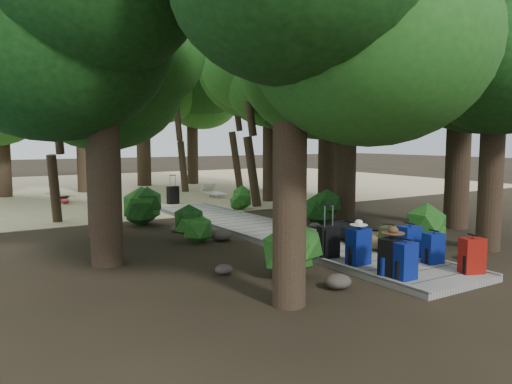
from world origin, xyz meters
TOP-DOWN VIEW (x-y plane):
  - ground at (0.00, 0.00)m, footprint 120.00×120.00m
  - sand_beach at (0.00, 16.00)m, footprint 40.00×22.00m
  - boardwalk at (0.00, 1.00)m, footprint 2.00×12.00m
  - backpack_left_a at (-0.69, -4.24)m, footprint 0.40×0.28m
  - backpack_left_b at (-0.73, -3.95)m, footprint 0.46×0.37m
  - backpack_left_c at (-0.61, -3.02)m, footprint 0.43×0.31m
  - backpack_right_a at (0.68, -4.59)m, footprint 0.47×0.40m
  - backpack_right_b at (0.68, -3.75)m, footprint 0.40×0.31m
  - backpack_right_c at (0.66, -3.17)m, footprint 0.44×0.33m
  - backpack_right_d at (0.73, -2.53)m, footprint 0.47×0.41m
  - duffel_right_khaki at (0.70, -2.09)m, footprint 0.60×0.68m
  - duffel_right_black at (0.72, -1.34)m, footprint 0.55×0.79m
  - suitcase_on_boardwalk at (-0.75, -2.29)m, footprint 0.46×0.30m
  - lone_suitcase_on_sand at (0.23, 8.21)m, footprint 0.46×0.30m
  - hat_brown at (-0.65, -3.91)m, footprint 0.41×0.41m
  - hat_white at (-0.66, -3.06)m, footprint 0.34×0.34m
  - kayak at (-3.34, 10.90)m, footprint 0.83×3.26m
  - sun_lounger at (2.75, 9.41)m, footprint 0.70×1.79m
  - tree_right_a at (3.16, -3.30)m, footprint 4.57×4.57m
  - tree_right_b at (5.09, -1.03)m, footprint 5.45×5.45m
  - tree_right_c at (3.55, 1.96)m, footprint 5.42×5.42m
  - tree_right_d at (5.05, 4.59)m, footprint 5.94×5.94m
  - tree_right_e at (4.00, 7.02)m, footprint 4.56×4.56m
  - tree_right_f at (6.23, 9.80)m, footprint 5.77×5.77m
  - tree_left_a at (-2.97, -3.98)m, footprint 4.40×4.40m
  - tree_left_b at (-4.63, 0.01)m, footprint 5.04×5.04m
  - tree_left_c at (-4.00, 2.99)m, footprint 4.55×4.55m
  - tree_back_a at (-1.60, 14.71)m, footprint 5.49×5.49m
  - tree_back_b at (2.00, 16.45)m, footprint 6.08×6.08m
  - tree_back_c at (4.79, 16.13)m, footprint 4.99×4.99m
  - tree_back_d at (-5.10, 14.47)m, footprint 5.29×5.29m
  - palm_right_a at (2.77, 6.12)m, footprint 4.67×4.67m
  - palm_right_b at (4.57, 10.67)m, footprint 4.53×4.53m
  - palm_right_c at (2.83, 12.50)m, footprint 4.65×4.65m
  - palm_left_a at (-4.68, 6.01)m, footprint 3.94×3.94m
  - rock_left_a at (-1.76, -3.75)m, footprint 0.46×0.42m
  - rock_left_b at (-2.97, -1.90)m, footprint 0.34×0.31m
  - rock_left_c at (-1.51, 0.92)m, footprint 0.52×0.47m
  - rock_left_d at (-2.02, 2.59)m, footprint 0.31×0.28m
  - rock_right_a at (2.00, -3.68)m, footprint 0.43×0.38m
  - rock_right_b at (2.22, -1.63)m, footprint 0.47×0.42m
  - rock_right_c at (1.56, 1.01)m, footprint 0.32×0.29m
  - rock_right_d at (3.17, 4.08)m, footprint 0.63×0.56m
  - shrub_left_a at (-2.06, -2.82)m, footprint 1.04×1.04m
  - shrub_left_b at (-2.30, 1.14)m, footprint 0.98×0.98m
  - shrub_left_c at (-2.45, 4.25)m, footprint 1.28×1.28m
  - shrub_right_a at (2.25, -2.41)m, footprint 1.03×1.03m
  - shrub_right_b at (2.32, 1.60)m, footprint 1.15×1.15m
  - shrub_right_c at (1.75, 5.38)m, footprint 0.75×0.75m

SIDE VIEW (x-z plane):
  - ground at x=0.00m, z-range 0.00..0.00m
  - sand_beach at x=0.00m, z-range 0.00..0.02m
  - boardwalk at x=0.00m, z-range 0.00..0.12m
  - rock_left_d at x=-2.02m, z-range 0.00..0.17m
  - rock_right_c at x=1.56m, z-range 0.00..0.18m
  - rock_left_b at x=-2.97m, z-range 0.00..0.19m
  - rock_right_a at x=2.00m, z-range 0.00..0.23m
  - rock_left_a at x=-1.76m, z-range 0.00..0.25m
  - rock_right_b at x=2.22m, z-range 0.00..0.26m
  - rock_left_c at x=-1.51m, z-range 0.00..0.29m
  - rock_right_d at x=3.17m, z-range 0.00..0.34m
  - kayak at x=-3.34m, z-range 0.02..0.34m
  - sun_lounger at x=2.75m, z-range 0.02..0.59m
  - duffel_right_khaki at x=0.70m, z-range 0.12..0.50m
  - shrub_right_c at x=1.75m, z-range 0.00..0.68m
  - duffel_right_black at x=0.72m, z-range 0.12..0.58m
  - lone_suitcase_on_sand at x=0.23m, z-range 0.02..0.71m
  - backpack_right_d at x=0.73m, z-range 0.12..0.72m
  - shrub_left_b at x=-2.30m, z-range 0.00..0.88m
  - suitcase_on_boardwalk at x=-0.75m, z-range 0.12..0.78m
  - backpack_right_b at x=0.68m, z-range 0.12..0.78m
  - shrub_right_a at x=2.25m, z-range 0.00..0.93m
  - shrub_left_a at x=-2.06m, z-range 0.00..0.93m
  - backpack_right_a at x=0.68m, z-range 0.12..0.83m
  - backpack_right_c at x=0.66m, z-range 0.12..0.84m
  - backpack_left_a at x=-0.69m, z-range 0.12..0.84m
  - backpack_left_b at x=-0.73m, z-range 0.12..0.88m
  - backpack_left_c at x=-0.61m, z-range 0.12..0.90m
  - shrub_right_b at x=2.32m, z-range 0.00..1.04m
  - shrub_left_c at x=-2.45m, z-range 0.00..1.15m
  - hat_brown at x=-0.65m, z-range 0.88..1.00m
  - hat_white at x=-0.66m, z-range 0.90..1.01m
  - palm_left_a at x=-4.68m, z-range 0.00..6.27m
  - tree_left_a at x=-2.97m, z-range 0.00..7.33m
  - palm_right_c at x=2.83m, z-range 0.00..7.39m
  - tree_right_a at x=3.16m, z-range 0.00..7.61m
  - tree_left_c at x=-4.00m, z-range 0.00..7.91m
  - palm_right_a at x=2.77m, z-range 0.00..7.96m
  - tree_right_e at x=4.00m, z-range 0.00..8.20m
  - palm_right_b at x=4.57m, z-range 0.00..8.75m
  - tree_back_d at x=-5.10m, z-range 0.00..8.81m
  - tree_back_c at x=4.79m, z-range 0.00..8.98m
  - tree_left_b at x=-4.63m, z-range 0.00..9.08m
  - tree_right_c at x=3.55m, z-range 0.00..9.38m
  - tree_back_a at x=-1.60m, z-range 0.00..9.50m
  - tree_right_b at x=5.09m, z-range 0.00..9.73m
  - tree_right_f at x=6.23m, z-range 0.00..10.31m
  - tree_back_b at x=2.00m, z-range 0.00..10.86m
  - tree_right_d at x=5.05m, z-range 0.00..10.90m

